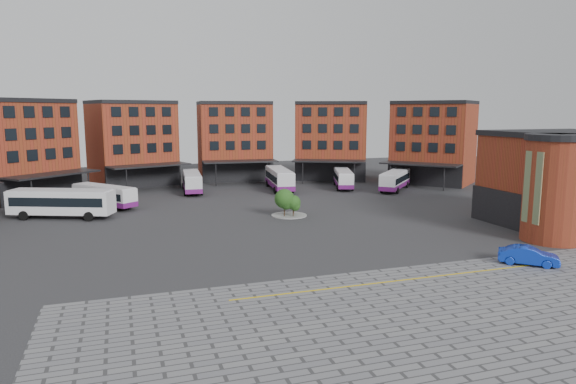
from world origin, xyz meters
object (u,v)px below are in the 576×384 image
object	(u,v)px
bus_b	(104,196)
bus_d	(279,178)
bus_c	(192,181)
blue_car	(529,256)
bus_f	(395,180)
bus_e	(343,178)
tree_island	(289,202)
bus_a	(61,201)

from	to	relation	value
bus_b	bus_d	size ratio (longest dim) A/B	0.78
bus_c	blue_car	distance (m)	53.02
bus_c	bus_f	distance (m)	32.91
bus_e	blue_car	world-z (taller)	bus_e
tree_island	bus_f	size ratio (longest dim) A/B	0.45
bus_b	bus_c	size ratio (longest dim) A/B	0.86
bus_b	bus_d	world-z (taller)	bus_d
bus_f	bus_e	bearing A→B (deg)	-173.24
bus_d	blue_car	world-z (taller)	bus_d
tree_island	bus_b	size ratio (longest dim) A/B	0.45
bus_c	bus_f	bearing A→B (deg)	-9.87
blue_car	bus_b	bearing A→B (deg)	81.70
tree_island	bus_d	size ratio (longest dim) A/B	0.35
tree_island	bus_f	distance (m)	27.53
bus_b	blue_car	xyz separation A→B (m)	(34.43, -38.85, -0.83)
bus_b	bus_e	world-z (taller)	bus_e
bus_c	bus_e	xyz separation A→B (m)	(24.88, -3.31, -0.08)
tree_island	bus_e	bearing A→B (deg)	50.65
bus_a	bus_f	size ratio (longest dim) A/B	1.27
bus_a	bus_f	bearing A→B (deg)	-59.53
tree_island	bus_d	xyz separation A→B (m)	(5.40, 21.14, 0.08)
blue_car	bus_c	bearing A→B (deg)	63.96
bus_b	bus_d	distance (m)	28.05
bus_c	blue_car	xyz separation A→B (m)	(21.40, -48.50, -0.93)
bus_c	blue_car	size ratio (longest dim) A/B	2.39
bus_e	blue_car	bearing A→B (deg)	-75.37
blue_car	bus_f	bearing A→B (deg)	25.59
tree_island	bus_b	bearing A→B (deg)	147.93
bus_a	blue_car	world-z (taller)	bus_a
bus_b	blue_car	bearing A→B (deg)	-86.96
bus_c	bus_d	xyz separation A→B (m)	(13.97, -2.05, 0.16)
bus_b	bus_d	xyz separation A→B (m)	(27.01, 7.60, 0.26)
bus_f	blue_car	size ratio (longest dim) A/B	2.07
bus_c	bus_d	world-z (taller)	bus_d
bus_e	bus_f	world-z (taller)	bus_f
bus_d	blue_car	size ratio (longest dim) A/B	2.63
bus_d	bus_f	world-z (taller)	bus_d
bus_a	bus_d	size ratio (longest dim) A/B	1.00
bus_a	bus_f	xyz separation A→B (m)	(49.57, 7.17, -0.38)
bus_d	blue_car	bearing A→B (deg)	-73.76
bus_d	blue_car	xyz separation A→B (m)	(7.43, -46.45, -1.09)
bus_c	bus_f	size ratio (longest dim) A/B	1.15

